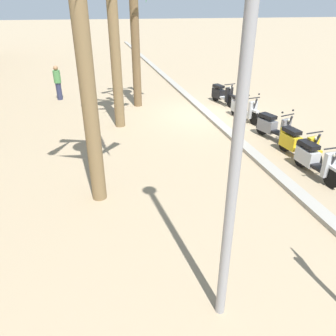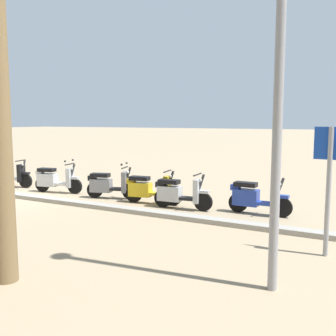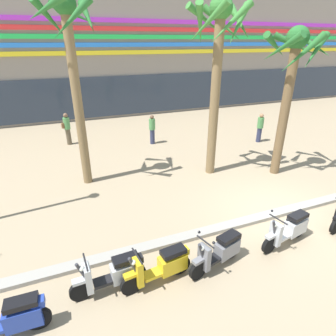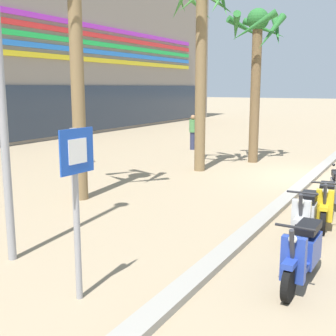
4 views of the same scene
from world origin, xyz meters
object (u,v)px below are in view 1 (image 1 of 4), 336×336
object	(u,v)px
scooter_grey_mid_centre	(273,127)
scooter_silver_mid_front	(243,108)
scooter_silver_tail_end	(314,159)
scooter_yellow_second_in_line	(297,144)
scooter_black_last_in_row	(222,94)
pedestrian_by_palm_tree	(58,82)
palm_tree_by_mall_entrance	(134,2)

from	to	relation	value
scooter_grey_mid_centre	scooter_silver_mid_front	distance (m)	2.29
scooter_silver_tail_end	scooter_yellow_second_in_line	size ratio (longest dim) A/B	0.98
scooter_black_last_in_row	pedestrian_by_palm_tree	xyz separation A→B (m)	(2.49, 7.52, 0.42)
scooter_silver_mid_front	pedestrian_by_palm_tree	size ratio (longest dim) A/B	1.11
scooter_grey_mid_centre	scooter_black_last_in_row	bearing A→B (deg)	0.19
scooter_grey_mid_centre	pedestrian_by_palm_tree	bearing A→B (deg)	46.42
scooter_black_last_in_row	pedestrian_by_palm_tree	bearing A→B (deg)	71.70
palm_tree_by_mall_entrance	pedestrian_by_palm_tree	bearing A→B (deg)	61.63
scooter_grey_mid_centre	scooter_black_last_in_row	size ratio (longest dim) A/B	0.96
scooter_silver_mid_front	scooter_black_last_in_row	distance (m)	2.40
scooter_yellow_second_in_line	scooter_grey_mid_centre	distance (m)	1.54
scooter_yellow_second_in_line	pedestrian_by_palm_tree	xyz separation A→B (m)	(8.72, 7.48, 0.41)
scooter_silver_tail_end	scooter_grey_mid_centre	distance (m)	2.65
scooter_silver_tail_end	scooter_silver_mid_front	size ratio (longest dim) A/B	0.98
scooter_silver_mid_front	pedestrian_by_palm_tree	bearing A→B (deg)	56.90
scooter_silver_mid_front	scooter_silver_tail_end	bearing A→B (deg)	177.63
pedestrian_by_palm_tree	scooter_yellow_second_in_line	bearing A→B (deg)	-139.38
scooter_yellow_second_in_line	scooter_grey_mid_centre	size ratio (longest dim) A/B	1.06
scooter_silver_mid_front	scooter_black_last_in_row	bearing A→B (deg)	-0.75
scooter_yellow_second_in_line	palm_tree_by_mall_entrance	xyz separation A→B (m)	(6.77, 3.87, 3.87)
palm_tree_by_mall_entrance	pedestrian_by_palm_tree	size ratio (longest dim) A/B	3.55
scooter_yellow_second_in_line	scooter_silver_mid_front	world-z (taller)	scooter_silver_mid_front
scooter_silver_mid_front	scooter_black_last_in_row	world-z (taller)	scooter_silver_mid_front
scooter_silver_mid_front	pedestrian_by_palm_tree	xyz separation A→B (m)	(4.88, 7.49, 0.40)
palm_tree_by_mall_entrance	scooter_yellow_second_in_line	bearing A→B (deg)	-150.24
scooter_black_last_in_row	palm_tree_by_mall_entrance	size ratio (longest dim) A/B	0.30
scooter_silver_tail_end	palm_tree_by_mall_entrance	size ratio (longest dim) A/B	0.31
palm_tree_by_mall_entrance	scooter_silver_mid_front	bearing A→B (deg)	-127.08
scooter_black_last_in_row	scooter_silver_tail_end	bearing A→B (deg)	178.16
scooter_silver_tail_end	scooter_black_last_in_row	bearing A→B (deg)	-1.84
scooter_grey_mid_centre	palm_tree_by_mall_entrance	xyz separation A→B (m)	(5.23, 3.93, 3.87)
scooter_grey_mid_centre	palm_tree_by_mall_entrance	size ratio (longest dim) A/B	0.29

